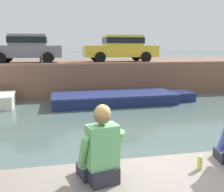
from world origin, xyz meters
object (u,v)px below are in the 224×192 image
(mooring_bollard_mid, at_px, (41,60))
(boat_moored_central_navy, at_px, (120,98))
(car_left_inner_grey, at_px, (27,47))
(person_seated_left, at_px, (101,152))
(bottle_drink, at_px, (200,163))
(car_centre_yellow, at_px, (121,47))

(mooring_bollard_mid, bearing_deg, boat_moored_central_navy, -27.31)
(car_left_inner_grey, bearing_deg, person_seated_left, -79.42)
(boat_moored_central_navy, height_order, bottle_drink, bottle_drink)
(car_left_inner_grey, xyz_separation_m, mooring_bollard_mid, (0.83, -1.80, -0.61))
(car_left_inner_grey, bearing_deg, boat_moored_central_navy, -39.63)
(boat_moored_central_navy, distance_m, car_centre_yellow, 4.40)
(car_left_inner_grey, bearing_deg, bottle_drink, -73.35)
(bottle_drink, bearing_deg, person_seated_left, -179.42)
(car_centre_yellow, bearing_deg, person_seated_left, -104.60)
(boat_moored_central_navy, relative_size, person_seated_left, 6.94)
(car_centre_yellow, height_order, bottle_drink, car_centre_yellow)
(car_centre_yellow, xyz_separation_m, person_seated_left, (-3.09, -11.85, -1.24))
(car_left_inner_grey, distance_m, person_seated_left, 12.12)
(bottle_drink, bearing_deg, car_centre_yellow, 81.54)
(mooring_bollard_mid, height_order, person_seated_left, mooring_bollard_mid)
(boat_moored_central_navy, bearing_deg, bottle_drink, -95.88)
(car_centre_yellow, distance_m, bottle_drink, 12.07)
(car_left_inner_grey, height_order, person_seated_left, car_left_inner_grey)
(car_centre_yellow, xyz_separation_m, mooring_bollard_mid, (-4.47, -1.80, -0.61))
(person_seated_left, bearing_deg, bottle_drink, 0.58)
(mooring_bollard_mid, bearing_deg, person_seated_left, -82.19)
(car_left_inner_grey, height_order, bottle_drink, car_left_inner_grey)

